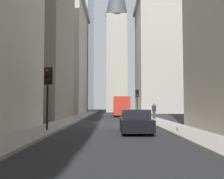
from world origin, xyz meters
name	(u,v)px	position (x,y,z in m)	size (l,w,h in m)	color
ground_plane	(112,124)	(0.00, 0.00, 0.00)	(135.00, 135.00, 0.00)	#262628
sidewalk_right	(61,123)	(0.00, 4.50, 0.07)	(90.00, 2.20, 0.14)	gray
sidewalk_left	(163,123)	(0.00, -4.50, 0.07)	(90.00, 2.20, 0.14)	gray
building_left_far	(161,54)	(31.77, -10.59, 12.60)	(12.49, 10.50, 25.17)	#B7B2A5
building_right_far	(60,54)	(28.81, 10.59, 12.01)	(16.34, 10.50, 23.99)	beige
building_right_midfar	(27,20)	(8.80, 10.60, 12.35)	(12.48, 10.00, 24.71)	gray
church_spire	(117,31)	(36.26, -1.18, 18.99)	(5.22, 5.22, 36.31)	#B7B2A5
delivery_truck	(121,106)	(15.02, -1.40, 1.46)	(6.46, 2.25, 2.84)	red
sedan_black	(135,122)	(-6.96, -1.40, 0.66)	(4.30, 1.78, 1.42)	black
traffic_light_foreground	(48,83)	(-6.59, 4.08, 3.04)	(0.43, 0.52, 3.95)	black
traffic_light_midblock	(137,96)	(14.97, -3.76, 2.92)	(0.43, 0.52, 3.78)	black
pedestrian	(154,110)	(5.93, -4.70, 1.09)	(0.26, 0.44, 1.74)	#473D33
discarded_bottle	(177,129)	(-7.23, -3.88, 0.25)	(0.07, 0.07, 0.27)	brown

